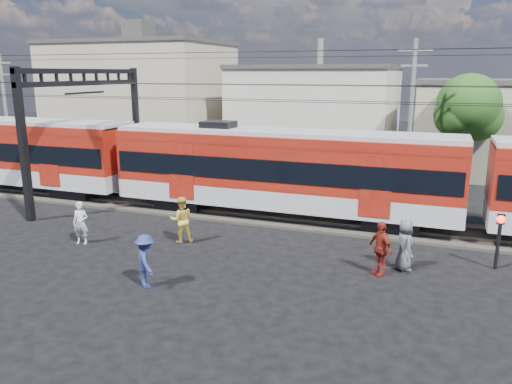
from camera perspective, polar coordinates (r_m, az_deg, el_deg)
ground at (r=17.14m, az=-8.05°, el=-9.79°), size 120.00×120.00×0.00m
track_bed at (r=24.03m, az=1.01°, el=-2.63°), size 70.00×3.40×0.12m
rail_near at (r=23.32m, az=0.40°, el=-2.83°), size 70.00×0.12×0.12m
rail_far at (r=24.68m, az=1.59°, el=-1.91°), size 70.00×0.12×0.12m
commuter_train at (r=23.17m, az=3.46°, el=2.69°), size 50.30×3.08×4.17m
catenary at (r=27.25m, az=-16.61°, el=9.58°), size 70.00×9.30×7.52m
building_west at (r=45.16m, az=-12.92°, el=10.53°), size 14.28×10.20×9.30m
building_midwest at (r=42.02m, az=7.17°, el=9.19°), size 12.24×12.24×7.30m
utility_pole_mid at (r=28.91m, az=17.28°, el=8.53°), size 1.80×0.24×8.50m
utility_pole_west at (r=40.71m, az=-26.73°, el=8.62°), size 1.80×0.24×8.00m
tree_near at (r=31.97m, az=23.40°, el=8.69°), size 3.82×3.64×6.72m
pedestrian_a at (r=21.22m, az=-19.41°, el=-3.35°), size 0.71×0.54×1.73m
pedestrian_b at (r=20.37m, az=-8.53°, el=-3.14°), size 1.17×1.12×1.91m
pedestrian_c at (r=16.42m, az=-12.51°, el=-7.72°), size 1.28×1.26×1.77m
pedestrian_d at (r=17.47m, az=14.02°, el=-6.28°), size 1.11×1.11×1.89m
pedestrian_e at (r=18.16m, az=16.63°, el=-5.82°), size 0.90×1.05×1.81m
crossing_signal at (r=19.24m, az=26.07°, el=-4.04°), size 0.29×0.29×2.01m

